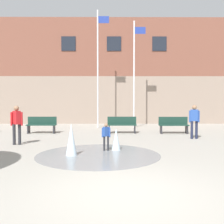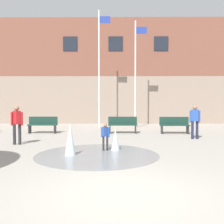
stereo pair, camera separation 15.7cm
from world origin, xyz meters
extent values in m
plane|color=#9E998E|center=(0.00, 0.00, 0.00)|extent=(100.00, 100.00, 0.00)
cube|color=gray|center=(0.00, 18.34, 1.85)|extent=(36.00, 6.00, 3.70)
cube|color=brown|center=(0.00, 18.34, 5.96)|extent=(36.00, 6.00, 4.52)
cube|color=#1E232D|center=(-3.50, 15.32, 6.19)|extent=(1.10, 0.06, 1.10)
cube|color=#1E232D|center=(0.00, 15.32, 6.19)|extent=(1.10, 0.06, 1.10)
cube|color=#1E232D|center=(3.50, 15.32, 6.19)|extent=(1.10, 0.06, 1.10)
cylinder|color=gray|center=(-0.67, 3.59, 0.00)|extent=(4.10, 4.10, 0.01)
cone|color=silver|center=(-0.06, 4.41, 0.40)|extent=(0.33, 0.33, 0.80)
cone|color=silver|center=(-1.55, 3.49, 0.53)|extent=(0.37, 0.37, 1.06)
cube|color=#28282D|center=(-4.77, 9.35, 0.22)|extent=(0.06, 0.40, 0.44)
cube|color=#28282D|center=(-3.37, 9.35, 0.22)|extent=(0.06, 0.40, 0.44)
cube|color=#19382D|center=(-4.07, 9.35, 0.47)|extent=(1.60, 0.44, 0.05)
cube|color=#19382D|center=(-4.07, 9.55, 0.70)|extent=(1.60, 0.04, 0.42)
cube|color=#28282D|center=(-0.34, 9.33, 0.22)|extent=(0.06, 0.40, 0.44)
cube|color=#28282D|center=(1.06, 9.33, 0.22)|extent=(0.06, 0.40, 0.44)
cube|color=#19382D|center=(0.36, 9.33, 0.47)|extent=(1.60, 0.44, 0.05)
cube|color=#19382D|center=(0.36, 9.53, 0.70)|extent=(1.60, 0.04, 0.42)
cube|color=#28282D|center=(2.49, 9.17, 0.22)|extent=(0.06, 0.40, 0.44)
cube|color=#28282D|center=(3.89, 9.17, 0.22)|extent=(0.06, 0.40, 0.44)
cube|color=#19382D|center=(3.19, 9.17, 0.47)|extent=(1.60, 0.44, 0.05)
cube|color=#19382D|center=(3.19, 9.37, 0.70)|extent=(1.60, 0.04, 0.42)
cylinder|color=#28282D|center=(-0.49, 4.30, 0.26)|extent=(0.07, 0.07, 0.52)
cylinder|color=#28282D|center=(-0.36, 4.30, 0.26)|extent=(0.07, 0.07, 0.52)
cube|color=#284C9E|center=(-0.42, 4.30, 0.69)|extent=(0.24, 0.23, 0.33)
sphere|color=#997051|center=(-0.42, 4.30, 0.92)|extent=(0.13, 0.13, 0.13)
cylinder|color=#284C9E|center=(-0.55, 4.30, 0.65)|extent=(0.05, 0.05, 0.34)
cylinder|color=#284C9E|center=(-0.29, 4.30, 0.65)|extent=(0.05, 0.05, 0.34)
cylinder|color=#28282D|center=(-4.19, 5.60, 0.42)|extent=(0.12, 0.12, 0.84)
cylinder|color=#28282D|center=(-3.97, 5.60, 0.42)|extent=(0.12, 0.12, 0.84)
cube|color=red|center=(-4.08, 5.60, 1.11)|extent=(0.38, 0.38, 0.54)
sphere|color=#997051|center=(-4.08, 5.60, 1.48)|extent=(0.21, 0.21, 0.21)
cylinder|color=red|center=(-4.29, 5.60, 1.05)|extent=(0.08, 0.08, 0.55)
cylinder|color=red|center=(-3.87, 5.60, 1.05)|extent=(0.08, 0.08, 0.55)
cylinder|color=#1E233D|center=(3.57, 7.23, 0.42)|extent=(0.12, 0.12, 0.84)
cylinder|color=#1E233D|center=(3.79, 7.23, 0.42)|extent=(0.12, 0.12, 0.84)
cube|color=#284C9E|center=(3.68, 7.23, 1.11)|extent=(0.39, 0.31, 0.54)
sphere|color=#997051|center=(3.68, 7.23, 1.48)|extent=(0.21, 0.21, 0.21)
cylinder|color=#284C9E|center=(3.47, 7.23, 1.05)|extent=(0.08, 0.08, 0.55)
cylinder|color=#284C9E|center=(3.89, 7.23, 1.05)|extent=(0.08, 0.08, 0.55)
cylinder|color=silver|center=(-1.11, 12.44, 3.88)|extent=(0.10, 0.10, 7.76)
cube|color=#233893|center=(-0.71, 12.44, 7.13)|extent=(0.70, 0.02, 0.45)
cylinder|color=silver|center=(1.30, 12.44, 3.53)|extent=(0.10, 0.10, 7.06)
cube|color=#233893|center=(1.70, 12.44, 6.43)|extent=(0.70, 0.02, 0.45)
camera|label=1|loc=(-0.26, -5.02, 1.79)|focal=42.00mm
camera|label=2|loc=(-0.10, -5.02, 1.79)|focal=42.00mm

